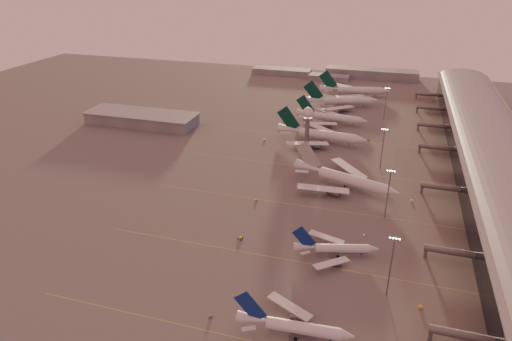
# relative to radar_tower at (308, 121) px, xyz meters

# --- Properties ---
(ground) EXTENTS (700.00, 700.00, 0.00)m
(ground) POSITION_rel_radar_tower_xyz_m (-5.00, -120.00, -20.95)
(ground) COLOR #524F4F
(ground) RESTS_ON ground
(taxiway_markings) EXTENTS (180.00, 185.25, 0.02)m
(taxiway_markings) POSITION_rel_radar_tower_xyz_m (25.00, -64.00, -20.94)
(taxiway_markings) COLOR gold
(taxiway_markings) RESTS_ON ground
(terminal) EXTENTS (57.00, 362.00, 23.04)m
(terminal) POSITION_rel_radar_tower_xyz_m (102.88, -9.91, -10.43)
(terminal) COLOR black
(terminal) RESTS_ON ground
(hangar) EXTENTS (82.00, 27.00, 8.50)m
(hangar) POSITION_rel_radar_tower_xyz_m (-125.00, 20.00, -16.63)
(hangar) COLOR slate
(hangar) RESTS_ON ground
(radar_tower) EXTENTS (6.40, 6.40, 31.10)m
(radar_tower) POSITION_rel_radar_tower_xyz_m (0.00, 0.00, 0.00)
(radar_tower) COLOR slate
(radar_tower) RESTS_ON ground
(mast_a) EXTENTS (3.60, 0.56, 25.00)m
(mast_a) POSITION_rel_radar_tower_xyz_m (53.00, -120.00, -7.21)
(mast_a) COLOR slate
(mast_a) RESTS_ON ground
(mast_b) EXTENTS (3.60, 0.56, 25.00)m
(mast_b) POSITION_rel_radar_tower_xyz_m (50.00, -65.00, -7.21)
(mast_b) COLOR slate
(mast_b) RESTS_ON ground
(mast_c) EXTENTS (3.60, 0.56, 25.00)m
(mast_c) POSITION_rel_radar_tower_xyz_m (45.00, -10.00, -7.21)
(mast_c) COLOR slate
(mast_c) RESTS_ON ground
(mast_d) EXTENTS (3.60, 0.56, 25.00)m
(mast_d) POSITION_rel_radar_tower_xyz_m (43.00, 80.00, -7.21)
(mast_d) COLOR slate
(mast_d) RESTS_ON ground
(distant_horizon) EXTENTS (165.00, 37.50, 9.00)m
(distant_horizon) POSITION_rel_radar_tower_xyz_m (-2.38, 205.14, -17.06)
(distant_horizon) COLOR slate
(distant_horizon) RESTS_ON ground
(narrowbody_near) EXTENTS (38.66, 30.79, 15.10)m
(narrowbody_near) POSITION_rel_radar_tower_xyz_m (25.43, -148.98, -17.89)
(narrowbody_near) COLOR silver
(narrowbody_near) RESTS_ON ground
(narrowbody_mid) EXTENTS (34.44, 27.12, 13.75)m
(narrowbody_mid) POSITION_rel_radar_tower_xyz_m (32.09, -101.51, -18.17)
(narrowbody_mid) COLOR silver
(narrowbody_mid) RESTS_ON ground
(widebody_white) EXTENTS (57.38, 45.23, 20.97)m
(widebody_white) POSITION_rel_radar_tower_xyz_m (28.46, -39.43, -17.31)
(widebody_white) COLOR silver
(widebody_white) RESTS_ON ground
(greentail_a) EXTENTS (60.46, 48.64, 21.96)m
(greentail_a) POSITION_rel_radar_tower_xyz_m (5.94, 21.09, -17.07)
(greentail_a) COLOR silver
(greentail_a) RESTS_ON ground
(greentail_b) EXTENTS (52.87, 42.54, 19.21)m
(greentail_b) POSITION_rel_radar_tower_xyz_m (6.63, 60.69, -17.56)
(greentail_b) COLOR silver
(greentail_b) RESTS_ON ground
(greentail_c) EXTENTS (59.03, 46.91, 22.23)m
(greentail_c) POSITION_rel_radar_tower_xyz_m (8.62, 102.44, -17.02)
(greentail_c) COLOR silver
(greentail_c) RESTS_ON ground
(greentail_d) EXTENTS (60.94, 48.79, 22.31)m
(greentail_d) POSITION_rel_radar_tower_xyz_m (15.40, 137.86, -17.01)
(greentail_d) COLOR silver
(greentail_d) RESTS_ON ground
(gsv_truck_a) EXTENTS (5.25, 3.71, 2.01)m
(gsv_truck_a) POSITION_rel_radar_tower_xyz_m (-2.96, -148.86, -19.93)
(gsv_truck_a) COLOR #585B5D
(gsv_truck_a) RESTS_ON ground
(gsv_catering_a) EXTENTS (5.69, 2.92, 4.56)m
(gsv_catering_a) POSITION_rel_radar_tower_xyz_m (64.68, -124.09, -18.67)
(gsv_catering_a) COLOR gold
(gsv_catering_a) RESTS_ON ground
(gsv_tug_mid) EXTENTS (4.27, 3.38, 1.07)m
(gsv_tug_mid) POSITION_rel_radar_tower_xyz_m (-8.70, -101.63, -20.40)
(gsv_tug_mid) COLOR gold
(gsv_tug_mid) RESTS_ON ground
(gsv_truck_b) EXTENTS (4.97, 3.06, 1.89)m
(gsv_truck_b) POSITION_rel_radar_tower_xyz_m (42.39, -84.00, -19.99)
(gsv_truck_b) COLOR white
(gsv_truck_b) RESTS_ON ground
(gsv_truck_c) EXTENTS (4.01, 4.82, 1.89)m
(gsv_truck_c) POSITION_rel_radar_tower_xyz_m (-11.90, -66.88, -19.98)
(gsv_truck_c) COLOR gold
(gsv_truck_c) RESTS_ON ground
(gsv_catering_b) EXTENTS (5.03, 3.48, 3.78)m
(gsv_catering_b) POSITION_rel_radar_tower_xyz_m (62.25, -45.07, -19.06)
(gsv_catering_b) COLOR white
(gsv_catering_b) RESTS_ON ground
(gsv_tug_far) EXTENTS (3.61, 3.77, 0.94)m
(gsv_tug_far) POSITION_rel_radar_tower_xyz_m (9.14, -17.87, -20.47)
(gsv_tug_far) COLOR white
(gsv_tug_far) RESTS_ON ground
(gsv_truck_d) EXTENTS (3.86, 5.71, 2.17)m
(gsv_truck_d) POSITION_rel_radar_tower_xyz_m (-30.40, 13.93, -19.84)
(gsv_truck_d) COLOR white
(gsv_truck_d) RESTS_ON ground
(gsv_tug_hangar) EXTENTS (3.40, 2.32, 0.91)m
(gsv_tug_hangar) POSITION_rel_radar_tower_xyz_m (35.27, 33.61, -20.48)
(gsv_tug_hangar) COLOR gold
(gsv_tug_hangar) RESTS_ON ground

